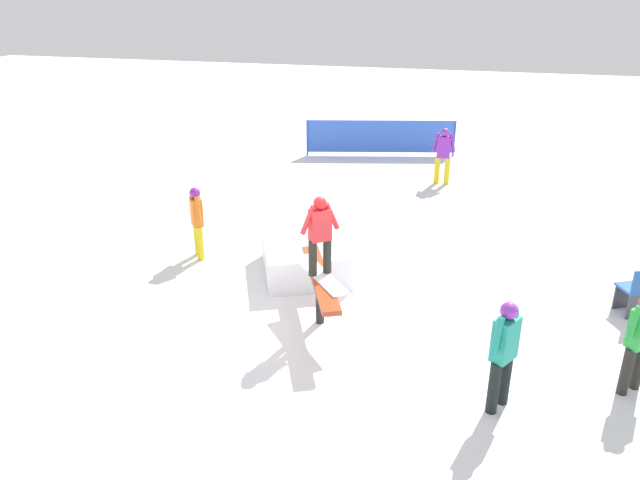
% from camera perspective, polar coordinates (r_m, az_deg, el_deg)
% --- Properties ---
extents(ground_plane, '(60.00, 60.00, 0.00)m').
position_cam_1_polar(ground_plane, '(10.16, 0.00, -7.51)').
color(ground_plane, white).
extents(rail_feature, '(2.23, 1.16, 0.84)m').
position_cam_1_polar(rail_feature, '(9.82, 0.00, -3.95)').
color(rail_feature, black).
rests_on(rail_feature, ground).
extents(snow_kicker_ramp, '(2.24, 2.08, 0.62)m').
position_cam_1_polar(snow_kicker_ramp, '(11.65, -1.38, -1.60)').
color(snow_kicker_ramp, white).
rests_on(snow_kicker_ramp, ground).
extents(main_rider_on_rail, '(1.38, 1.19, 1.30)m').
position_cam_1_polar(main_rider_on_rail, '(9.50, 0.00, 0.11)').
color(main_rider_on_rail, white).
rests_on(main_rider_on_rail, rail_feature).
extents(bystander_teal, '(0.58, 0.40, 1.54)m').
position_cam_1_polar(bystander_teal, '(8.21, 16.45, -9.64)').
color(bystander_teal, black).
rests_on(bystander_teal, ground).
extents(bystander_purple, '(0.22, 0.62, 1.50)m').
position_cam_1_polar(bystander_purple, '(16.91, 11.21, 7.82)').
color(bystander_purple, yellow).
rests_on(bystander_purple, ground).
extents(bystander_green, '(0.48, 0.50, 1.46)m').
position_cam_1_polar(bystander_green, '(9.19, 27.18, -7.98)').
color(bystander_green, '#262521').
rests_on(bystander_green, ground).
extents(bystander_orange, '(0.56, 0.42, 1.44)m').
position_cam_1_polar(bystander_orange, '(12.34, -11.19, 1.93)').
color(bystander_orange, gold).
rests_on(bystander_orange, ground).
extents(folding_chair, '(0.58, 0.58, 0.88)m').
position_cam_1_polar(folding_chair, '(11.40, 26.91, -4.27)').
color(folding_chair, '#3F3F44').
rests_on(folding_chair, ground).
extents(safety_fence, '(1.08, 4.45, 1.10)m').
position_cam_1_polar(safety_fence, '(19.47, 5.57, 9.39)').
color(safety_fence, blue).
rests_on(safety_fence, ground).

